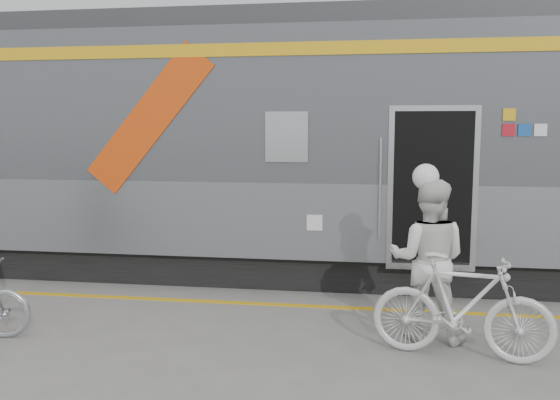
# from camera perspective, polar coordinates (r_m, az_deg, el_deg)

# --- Properties ---
(ground) EXTENTS (90.00, 90.00, 0.00)m
(ground) POSITION_cam_1_polar(r_m,az_deg,el_deg) (6.18, -5.55, -15.76)
(ground) COLOR slate
(ground) RESTS_ON ground
(train) EXTENTS (24.00, 3.17, 4.10)m
(train) POSITION_cam_1_polar(r_m,az_deg,el_deg) (9.81, 0.76, 5.11)
(train) COLOR black
(train) RESTS_ON ground
(safety_strip) EXTENTS (24.00, 0.12, 0.01)m
(safety_strip) POSITION_cam_1_polar(r_m,az_deg,el_deg) (8.16, -1.79, -9.96)
(safety_strip) COLOR gold
(safety_strip) RESTS_ON ground
(woman) EXTENTS (0.99, 0.83, 1.82)m
(woman) POSITION_cam_1_polar(r_m,az_deg,el_deg) (6.88, 14.06, -5.59)
(woman) COLOR white
(woman) RESTS_ON ground
(bicycle_right) EXTENTS (1.90, 0.83, 1.10)m
(bicycle_right) POSITION_cam_1_polar(r_m,az_deg,el_deg) (6.48, 17.10, -9.78)
(bicycle_right) COLOR silver
(bicycle_right) RESTS_ON ground
(helmet_woman) EXTENTS (0.29, 0.29, 0.29)m
(helmet_woman) POSITION_cam_1_polar(r_m,az_deg,el_deg) (6.73, 14.34, 3.23)
(helmet_woman) COLOR white
(helmet_woman) RESTS_ON woman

